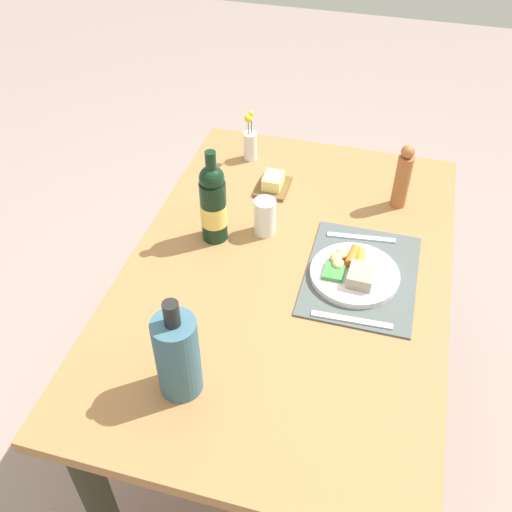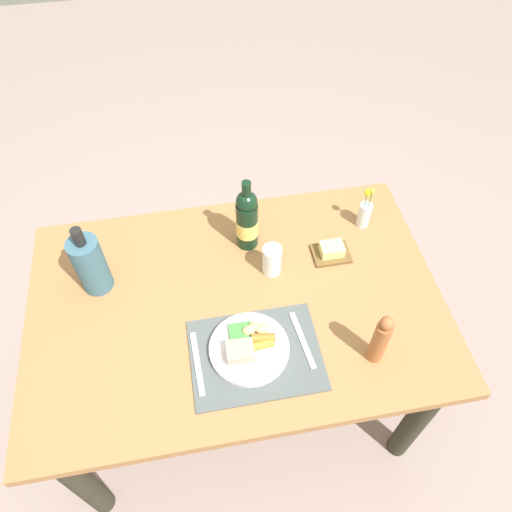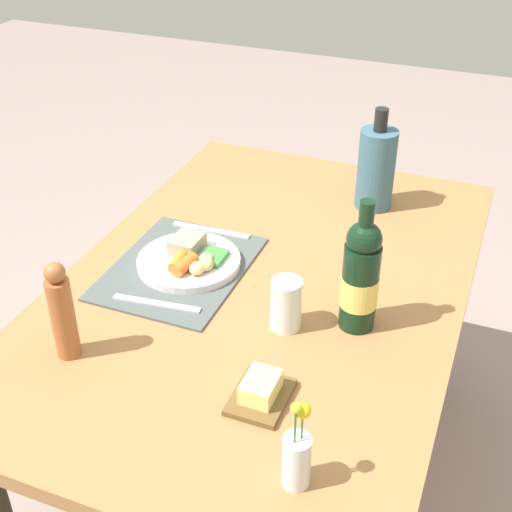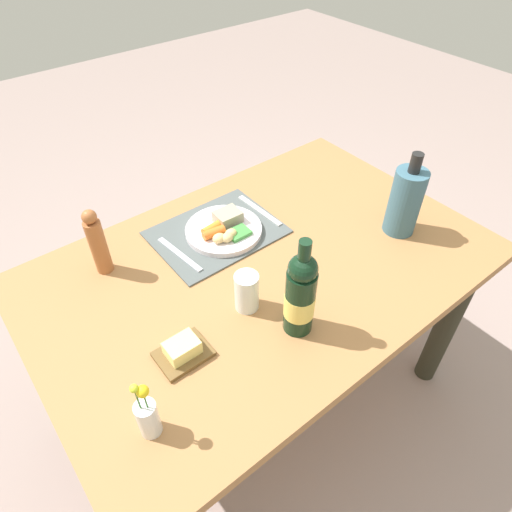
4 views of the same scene
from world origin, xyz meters
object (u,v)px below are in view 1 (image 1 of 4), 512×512
at_px(knife, 361,237).
at_px(butter_dish, 273,184).
at_px(wine_bottle, 213,204).
at_px(cooler_bottle, 177,355).
at_px(flower_vase, 250,143).
at_px(dinner_plate, 354,272).
at_px(water_tumbler, 265,219).
at_px(dining_table, 286,298).
at_px(fork, 352,320).
at_px(pepper_mill, 403,178).

xyz_separation_m(knife, butter_dish, (0.18, 0.31, 0.01)).
distance_m(wine_bottle, cooler_bottle, 0.53).
bearing_deg(wine_bottle, butter_dish, -20.82).
relative_size(flower_vase, butter_dish, 1.39).
distance_m(dinner_plate, knife, 0.17).
bearing_deg(dinner_plate, flower_vase, 41.06).
bearing_deg(water_tumbler, knife, -82.00).
distance_m(dinner_plate, flower_vase, 0.66).
distance_m(dining_table, cooler_bottle, 0.52).
distance_m(dinner_plate, wine_bottle, 0.44).
bearing_deg(dining_table, dinner_plate, -85.67).
distance_m(fork, flower_vase, 0.81).
bearing_deg(pepper_mill, flower_vase, 75.83).
distance_m(dining_table, knife, 0.29).
xyz_separation_m(wine_bottle, water_tumbler, (0.06, -0.14, -0.07)).
distance_m(knife, butter_dish, 0.36).
xyz_separation_m(dinner_plate, butter_dish, (0.35, 0.31, -0.00)).
relative_size(fork, knife, 1.04).
xyz_separation_m(flower_vase, pepper_mill, (-0.13, -0.52, 0.04)).
distance_m(dinner_plate, cooler_bottle, 0.57).
xyz_separation_m(fork, wine_bottle, (0.23, 0.44, 0.11)).
height_order(knife, pepper_mill, pepper_mill).
distance_m(fork, knife, 0.33).
relative_size(dining_table, dinner_plate, 5.54).
height_order(dining_table, water_tumbler, water_tumbler).
xyz_separation_m(wine_bottle, cooler_bottle, (-0.52, -0.09, -0.01)).
bearing_deg(water_tumbler, dining_table, -143.98).
bearing_deg(dining_table, butter_dish, 20.05).
xyz_separation_m(flower_vase, cooler_bottle, (-0.96, -0.11, 0.05)).
relative_size(butter_dish, cooler_bottle, 0.47).
relative_size(dinner_plate, wine_bottle, 0.83).
bearing_deg(cooler_bottle, flower_vase, 6.31).
relative_size(fork, wine_bottle, 0.70).
distance_m(dining_table, wine_bottle, 0.35).
bearing_deg(fork, dining_table, 51.77).
relative_size(dining_table, knife, 6.76).
height_order(fork, water_tumbler, water_tumbler).
xyz_separation_m(dining_table, fork, (-0.15, -0.20, 0.13)).
bearing_deg(pepper_mill, dinner_plate, 166.57).
distance_m(dining_table, dinner_plate, 0.23).
bearing_deg(wine_bottle, flower_vase, 1.86).
bearing_deg(dinner_plate, pepper_mill, -13.43).
bearing_deg(butter_dish, dining_table, -159.95).
bearing_deg(dinner_plate, knife, 0.07).
xyz_separation_m(dinner_plate, fork, (-0.16, -0.02, -0.01)).
bearing_deg(fork, wine_bottle, 60.57).
height_order(dinner_plate, knife, dinner_plate).
bearing_deg(cooler_bottle, dining_table, -18.26).
bearing_deg(wine_bottle, water_tumbler, -65.92).
relative_size(dinner_plate, flower_vase, 1.36).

